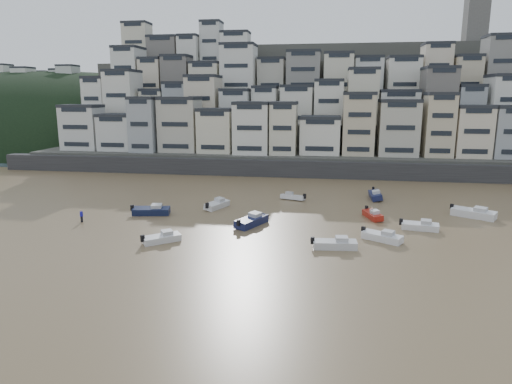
% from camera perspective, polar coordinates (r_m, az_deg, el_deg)
% --- Properties ---
extents(ground, '(400.00, 400.00, 0.00)m').
position_cam_1_polar(ground, '(37.44, -13.64, -15.50)').
color(ground, olive).
rests_on(ground, ground).
extents(sea_strip, '(340.00, 340.00, 0.00)m').
position_cam_1_polar(sea_strip, '(215.22, -26.09, 6.33)').
color(sea_strip, '#445461').
rests_on(sea_strip, ground).
extents(harbor_wall, '(140.00, 3.00, 3.50)m').
position_cam_1_polar(harbor_wall, '(96.72, 6.95, 2.88)').
color(harbor_wall, '#38383A').
rests_on(harbor_wall, ground).
extents(hillside, '(141.04, 66.00, 50.00)m').
position_cam_1_polar(hillside, '(135.33, 9.81, 10.20)').
color(hillside, '#4C4C47').
rests_on(hillside, ground).
extents(headland, '(216.00, 135.00, 53.33)m').
position_cam_1_polar(headland, '(198.57, -24.18, 6.12)').
color(headland, black).
rests_on(headland, ground).
extents(boat_a, '(5.53, 2.32, 1.47)m').
position_cam_1_polar(boat_a, '(52.64, 9.85, -6.23)').
color(boat_a, silver).
rests_on(boat_a, ground).
extents(boat_b, '(5.37, 4.19, 1.43)m').
position_cam_1_polar(boat_b, '(56.54, 15.50, -5.23)').
color(boat_b, white).
rests_on(boat_b, ground).
extents(boat_c, '(4.44, 6.52, 1.70)m').
position_cam_1_polar(boat_c, '(60.76, -0.57, -3.43)').
color(boat_c, '#151B43').
rests_on(boat_c, ground).
extents(boat_d, '(5.21, 2.41, 1.37)m').
position_cam_1_polar(boat_d, '(62.50, 19.84, -3.89)').
color(boat_d, silver).
rests_on(boat_d, ground).
extents(boat_e, '(3.00, 5.12, 1.33)m').
position_cam_1_polar(boat_e, '(66.34, 14.38, -2.65)').
color(boat_e, '#A21F14').
rests_on(boat_e, ground).
extents(boat_f, '(3.54, 5.62, 1.46)m').
position_cam_1_polar(boat_f, '(70.12, -4.91, -1.46)').
color(boat_f, silver).
rests_on(boat_f, ground).
extents(boat_g, '(6.54, 5.13, 1.74)m').
position_cam_1_polar(boat_g, '(71.60, 25.56, -2.22)').
color(boat_g, silver).
rests_on(boat_g, ground).
extents(boat_h, '(4.66, 2.72, 1.21)m').
position_cam_1_polar(boat_h, '(75.86, 4.61, -0.51)').
color(boat_h, silver).
rests_on(boat_h, ground).
extents(boat_i, '(2.14, 5.83, 1.57)m').
position_cam_1_polar(boat_i, '(78.74, 14.68, -0.27)').
color(boat_i, '#151B42').
rests_on(boat_i, ground).
extents(boat_j, '(4.75, 4.35, 1.33)m').
position_cam_1_polar(boat_j, '(55.12, -11.70, -5.54)').
color(boat_j, silver).
rests_on(boat_j, ground).
extents(boat_k, '(6.05, 2.84, 1.59)m').
position_cam_1_polar(boat_k, '(67.79, -12.96, -2.15)').
color(boat_k, '#131B3B').
rests_on(boat_k, ground).
extents(person_blue, '(0.44, 0.44, 1.74)m').
position_cam_1_polar(person_blue, '(66.77, -20.98, -2.81)').
color(person_blue, '#1916A9').
rests_on(person_blue, ground).
extents(person_pink, '(0.44, 0.44, 1.74)m').
position_cam_1_polar(person_pink, '(66.04, 14.23, -2.53)').
color(person_pink, '#D09C92').
rests_on(person_pink, ground).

